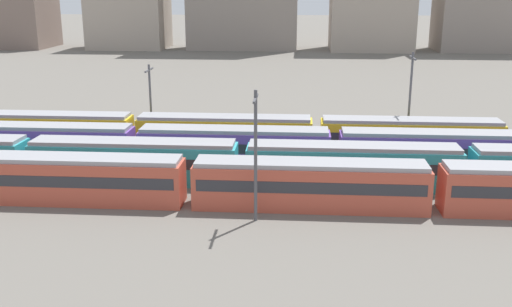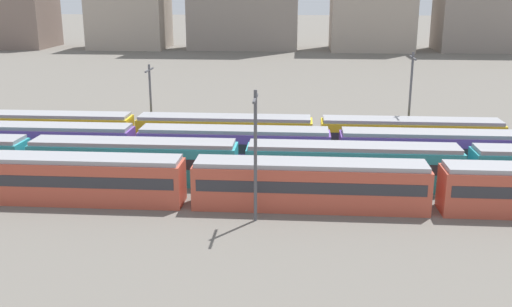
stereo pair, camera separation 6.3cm
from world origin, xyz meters
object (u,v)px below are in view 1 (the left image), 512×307
Objects in this scene: train_track_1 at (242,163)px; catenary_pole_1 at (150,99)px; train_track_3 at (225,133)px; catenary_pole_3 at (410,95)px; train_track_2 at (335,149)px; train_track_0 at (188,181)px; catenary_pole_0 at (256,150)px.

train_track_1 is 8.74× the size of catenary_pole_1.
train_track_3 is (-2.81, 10.40, -0.00)m from train_track_1.
train_track_1 is 21.43m from catenary_pole_3.
train_track_2 is 8.74× the size of catenary_pole_1.
train_track_1 is 9.74m from train_track_2.
train_track_0 is at bearing -67.96° from catenary_pole_1.
catenary_pole_0 reaches higher than train_track_2.
catenary_pole_3 is at bearing 8.80° from train_track_3.
train_track_0 is 7.71× the size of catenary_pole_0.
catenary_pole_0 reaches higher than train_track_3.
catenary_pole_0 is 25.18m from catenary_pole_1.
train_track_2 and train_track_3 have the same top height.
train_track_0 and train_track_1 have the same top height.
train_track_2 is 7.41× the size of catenary_pole_3.
train_track_3 is 5.53× the size of catenary_pole_3.
train_track_3 is 9.39m from catenary_pole_1.
catenary_pole_3 is (8.10, 8.16, 3.69)m from train_track_2.
train_track_0 and train_track_3 have the same top height.
train_track_0 is 15.62m from train_track_3.
train_track_0 is 1.00× the size of train_track_1.
train_track_2 is at bearing -25.22° from train_track_3.
train_track_0 is at bearing -137.15° from catenary_pole_3.
train_track_1 is 1.34× the size of train_track_3.
train_track_2 is 1.34× the size of train_track_3.
catenary_pole_1 is (-19.45, 8.22, 2.90)m from train_track_2.
train_track_1 is (3.68, 5.20, 0.00)m from train_track_0.
catenary_pole_0 reaches higher than catenary_pole_1.
catenary_pole_1 is 27.56m from catenary_pole_3.
train_track_1 is 9.02m from catenary_pole_0.
train_track_2 is 12.21m from train_track_3.
catenary_pole_3 reaches higher than catenary_pole_1.
catenary_pole_1 is (-7.54, 18.62, 2.90)m from train_track_0.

